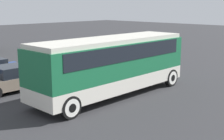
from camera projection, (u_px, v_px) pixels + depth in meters
The scene contains 4 objects.
ground_plane at pixel (112, 95), 16.78m from camera, with size 120.00×120.00×0.00m, color #2D2D30.
tour_bus at pixel (113, 61), 16.47m from camera, with size 9.47×2.62×3.11m.
parked_car_near at pixel (19, 77), 17.85m from camera, with size 4.71×1.91×1.45m.
parked_car_far at pixel (53, 58), 24.34m from camera, with size 4.16×1.85×1.46m.
Camera 1 is at (-11.63, -11.19, 4.78)m, focal length 50.00 mm.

